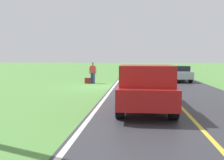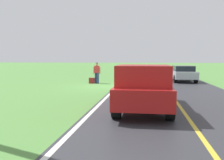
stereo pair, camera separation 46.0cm
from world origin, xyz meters
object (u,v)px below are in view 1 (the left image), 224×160
pickup_truck_passing (145,86)px  sedan_near_oncoming (178,73)px  hitchhiker_walking (93,72)px  suitcase_carried (88,81)px

pickup_truck_passing → sedan_near_oncoming: 13.40m
hitchhiker_walking → suitcase_carried: 0.86m
hitchhiker_walking → pickup_truck_passing: size_ratio=0.32×
hitchhiker_walking → suitcase_carried: (0.42, 0.08, -0.75)m
hitchhiker_walking → sedan_near_oncoming: hitchhiker_walking is taller
pickup_truck_passing → hitchhiker_walking: bearing=-69.1°
hitchhiker_walking → suitcase_carried: bearing=10.6°
hitchhiker_walking → pickup_truck_passing: bearing=110.9°
hitchhiker_walking → sedan_near_oncoming: 7.78m
sedan_near_oncoming → hitchhiker_walking: bearing=20.5°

